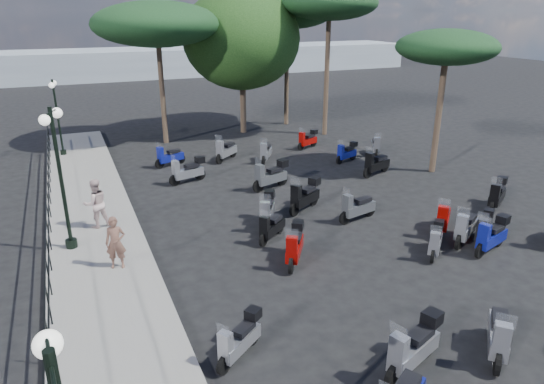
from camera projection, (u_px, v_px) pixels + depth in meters
name	position (u px, v px, depth m)	size (l,w,h in m)	color
ground	(308.00, 238.00, 16.05)	(120.00, 120.00, 0.00)	black
sidewalk	(94.00, 233.00, 16.19)	(3.00, 30.00, 0.15)	slate
railing	(48.00, 219.00, 15.24)	(0.04, 26.04, 1.10)	black
lamp_post_1	(60.00, 171.00, 14.21)	(0.63, 1.24, 4.39)	black
lamp_post_2	(57.00, 113.00, 24.05)	(0.36, 1.11, 3.78)	black
woman	(116.00, 243.00, 13.66)	(0.56, 0.37, 1.55)	brown
pedestrian_far	(96.00, 203.00, 16.23)	(0.83, 0.65, 1.71)	#C0A4A1
scooter_1	(239.00, 340.00, 10.36)	(1.32, 1.02, 1.22)	black
scooter_2	(271.00, 228.00, 15.77)	(1.30, 1.06, 1.26)	black
scooter_3	(295.00, 246.00, 14.32)	(1.14, 1.54, 1.40)	black
scooter_4	(188.00, 171.00, 21.01)	(1.73, 0.77, 1.41)	black
scooter_5	(169.00, 157.00, 23.27)	(1.59, 0.78, 1.32)	black
scooter_7	(413.00, 348.00, 9.96)	(1.78, 0.91, 1.48)	black
scooter_8	(267.00, 211.00, 16.76)	(1.08, 1.64, 1.44)	black
scooter_9	(271.00, 176.00, 20.31)	(1.82, 0.86, 1.49)	black
scooter_10	(226.00, 151.00, 24.10)	(1.46, 1.26, 1.45)	black
scooter_12	(499.00, 336.00, 10.42)	(1.38, 1.36, 1.45)	black
scooter_13	(436.00, 241.00, 14.80)	(1.22, 1.16, 1.23)	black
scooter_14	(357.00, 208.00, 17.22)	(1.71, 0.66, 1.38)	black
scooter_15	(305.00, 196.00, 18.09)	(1.68, 1.12, 1.48)	black
scooter_16	(266.00, 153.00, 23.94)	(1.04, 1.48, 1.35)	black
scooter_18	(492.00, 236.00, 14.97)	(1.69, 0.79, 1.39)	black
scooter_19	(484.00, 229.00, 15.60)	(1.39, 1.02, 1.26)	black
scooter_20	(443.00, 219.00, 16.28)	(1.41, 1.33, 1.45)	black
scooter_21	(347.00, 153.00, 23.95)	(1.46, 0.78, 1.22)	black
scooter_22	(308.00, 140.00, 26.31)	(1.46, 0.84, 1.24)	black
scooter_25	(466.00, 228.00, 15.56)	(1.63, 1.05, 1.45)	black
scooter_26	(497.00, 195.00, 18.28)	(1.60, 1.12, 1.43)	black
scooter_27	(376.00, 164.00, 21.98)	(1.77, 0.85, 1.46)	black
scooter_28	(376.00, 146.00, 25.14)	(0.94, 1.48, 1.31)	black
broadleaf_tree	(242.00, 39.00, 28.05)	(6.85, 6.85, 8.44)	#38281E
pine_0	(287.00, 13.00, 29.71)	(5.66, 5.66, 7.93)	#38281E
pine_1	(329.00, 4.00, 26.87)	(5.39, 5.39, 8.39)	#38281E
pine_2	(157.00, 24.00, 25.35)	(6.76, 6.76, 7.58)	#38281E
pine_3	(447.00, 48.00, 20.72)	(4.35, 4.35, 6.36)	#38281E
distant_hills	(123.00, 63.00, 54.19)	(70.00, 8.00, 3.00)	gray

